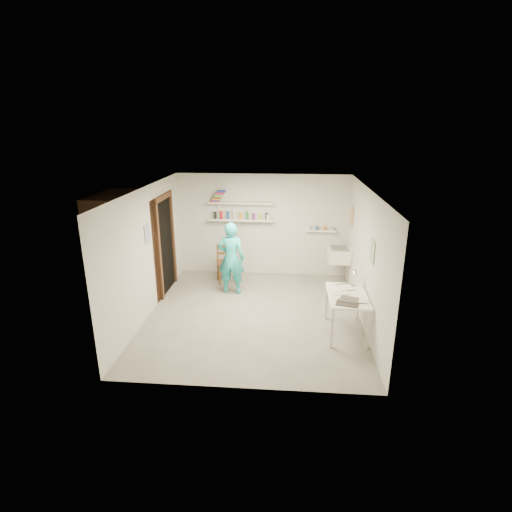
# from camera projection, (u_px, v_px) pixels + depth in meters

# --- Properties ---
(floor) EXTENTS (4.00, 4.50, 0.02)m
(floor) POSITION_uv_depth(u_px,v_px,m) (254.00, 315.00, 7.66)
(floor) COLOR slate
(floor) RESTS_ON ground
(ceiling) EXTENTS (4.00, 4.50, 0.02)m
(ceiling) POSITION_uv_depth(u_px,v_px,m) (254.00, 189.00, 6.89)
(ceiling) COLOR silver
(ceiling) RESTS_ON wall_back
(wall_back) EXTENTS (4.00, 0.02, 2.40)m
(wall_back) POSITION_uv_depth(u_px,v_px,m) (263.00, 225.00, 9.41)
(wall_back) COLOR silver
(wall_back) RESTS_ON ground
(wall_front) EXTENTS (4.00, 0.02, 2.40)m
(wall_front) POSITION_uv_depth(u_px,v_px,m) (239.00, 310.00, 5.14)
(wall_front) COLOR silver
(wall_front) RESTS_ON ground
(wall_left) EXTENTS (0.02, 4.50, 2.40)m
(wall_left) POSITION_uv_depth(u_px,v_px,m) (147.00, 252.00, 7.43)
(wall_left) COLOR silver
(wall_left) RESTS_ON ground
(wall_right) EXTENTS (0.02, 4.50, 2.40)m
(wall_right) POSITION_uv_depth(u_px,v_px,m) (366.00, 258.00, 7.11)
(wall_right) COLOR silver
(wall_right) RESTS_ON ground
(doorway_recess) EXTENTS (0.02, 0.90, 2.00)m
(doorway_recess) POSITION_uv_depth(u_px,v_px,m) (166.00, 246.00, 8.49)
(doorway_recess) COLOR black
(doorway_recess) RESTS_ON wall_left
(corridor_box) EXTENTS (1.40, 1.50, 2.10)m
(corridor_box) POSITION_uv_depth(u_px,v_px,m) (133.00, 243.00, 8.53)
(corridor_box) COLOR brown
(corridor_box) RESTS_ON ground
(door_lintel) EXTENTS (0.06, 1.05, 0.10)m
(door_lintel) POSITION_uv_depth(u_px,v_px,m) (163.00, 197.00, 8.15)
(door_lintel) COLOR brown
(door_lintel) RESTS_ON wall_left
(door_jamb_near) EXTENTS (0.06, 0.10, 2.00)m
(door_jamb_near) POSITION_uv_depth(u_px,v_px,m) (159.00, 253.00, 8.01)
(door_jamb_near) COLOR brown
(door_jamb_near) RESTS_ON ground
(door_jamb_far) EXTENTS (0.06, 0.10, 2.00)m
(door_jamb_far) POSITION_uv_depth(u_px,v_px,m) (173.00, 240.00, 8.96)
(door_jamb_far) COLOR brown
(door_jamb_far) RESTS_ON ground
(shelf_lower) EXTENTS (1.50, 0.22, 0.03)m
(shelf_lower) POSITION_uv_depth(u_px,v_px,m) (241.00, 220.00, 9.28)
(shelf_lower) COLOR white
(shelf_lower) RESTS_ON wall_back
(shelf_upper) EXTENTS (1.50, 0.22, 0.03)m
(shelf_upper) POSITION_uv_depth(u_px,v_px,m) (241.00, 203.00, 9.15)
(shelf_upper) COLOR white
(shelf_upper) RESTS_ON wall_back
(ledge_shelf) EXTENTS (0.70, 0.14, 0.03)m
(ledge_shelf) POSITION_uv_depth(u_px,v_px,m) (320.00, 231.00, 9.24)
(ledge_shelf) COLOR white
(ledge_shelf) RESTS_ON wall_back
(poster_left) EXTENTS (0.01, 0.28, 0.36)m
(poster_left) POSITION_uv_depth(u_px,v_px,m) (147.00, 233.00, 7.37)
(poster_left) COLOR #334C7F
(poster_left) RESTS_ON wall_left
(poster_right_a) EXTENTS (0.01, 0.34, 0.42)m
(poster_right_a) POSITION_uv_depth(u_px,v_px,m) (352.00, 217.00, 8.71)
(poster_right_a) COLOR #995933
(poster_right_a) RESTS_ON wall_right
(poster_right_b) EXTENTS (0.01, 0.30, 0.38)m
(poster_right_b) POSITION_uv_depth(u_px,v_px,m) (372.00, 251.00, 6.50)
(poster_right_b) COLOR #3F724C
(poster_right_b) RESTS_ON wall_right
(belfast_sink) EXTENTS (0.48, 0.60, 0.30)m
(belfast_sink) POSITION_uv_depth(u_px,v_px,m) (339.00, 255.00, 8.90)
(belfast_sink) COLOR white
(belfast_sink) RESTS_ON wall_right
(man) EXTENTS (0.59, 0.41, 1.56)m
(man) POSITION_uv_depth(u_px,v_px,m) (231.00, 258.00, 8.41)
(man) COLOR #24ADB5
(man) RESTS_ON ground
(wall_clock) EXTENTS (0.28, 0.05, 0.28)m
(wall_clock) POSITION_uv_depth(u_px,v_px,m) (232.00, 243.00, 8.54)
(wall_clock) COLOR beige
(wall_clock) RESTS_ON man
(wooden_chair) EXTENTS (0.52, 0.51, 0.92)m
(wooden_chair) POSITION_uv_depth(u_px,v_px,m) (227.00, 263.00, 9.10)
(wooden_chair) COLOR brown
(wooden_chair) RESTS_ON ground
(work_table) EXTENTS (0.65, 1.09, 0.73)m
(work_table) POSITION_uv_depth(u_px,v_px,m) (346.00, 314.00, 6.87)
(work_table) COLOR white
(work_table) RESTS_ON ground
(desk_lamp) EXTENTS (0.14, 0.14, 0.14)m
(desk_lamp) POSITION_uv_depth(u_px,v_px,m) (355.00, 274.00, 7.08)
(desk_lamp) COLOR white
(desk_lamp) RESTS_ON work_table
(spray_cans) EXTENTS (1.31, 0.06, 0.17)m
(spray_cans) POSITION_uv_depth(u_px,v_px,m) (241.00, 216.00, 9.25)
(spray_cans) COLOR black
(spray_cans) RESTS_ON shelf_lower
(book_stack) EXTENTS (0.34, 0.14, 0.25)m
(book_stack) POSITION_uv_depth(u_px,v_px,m) (218.00, 196.00, 9.15)
(book_stack) COLOR red
(book_stack) RESTS_ON shelf_upper
(ledge_pots) EXTENTS (0.48, 0.07, 0.09)m
(ledge_pots) POSITION_uv_depth(u_px,v_px,m) (320.00, 228.00, 9.22)
(ledge_pots) COLOR silver
(ledge_pots) RESTS_ON ledge_shelf
(papers) EXTENTS (0.30, 0.22, 0.03)m
(papers) POSITION_uv_depth(u_px,v_px,m) (348.00, 294.00, 6.75)
(papers) COLOR silver
(papers) RESTS_ON work_table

